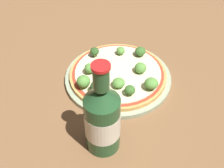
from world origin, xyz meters
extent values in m
plane|color=brown|center=(0.00, 0.00, 0.00)|extent=(3.00, 3.00, 0.00)
cylinder|color=#93A384|center=(0.01, 0.00, 0.01)|extent=(0.27, 0.27, 0.01)
cylinder|color=tan|center=(0.01, 0.00, 0.02)|extent=(0.25, 0.25, 0.01)
cylinder|color=#A83823|center=(0.01, 0.00, 0.02)|extent=(0.23, 0.23, 0.00)
cylinder|color=beige|center=(0.01, 0.00, 0.02)|extent=(0.22, 0.22, 0.00)
cylinder|color=#7A9E5B|center=(-0.03, 0.08, 0.03)|extent=(0.01, 0.01, 0.01)
ellipsoid|color=#386628|center=(-0.03, 0.08, 0.04)|extent=(0.03, 0.03, 0.02)
cylinder|color=#7A9E5B|center=(-0.07, -0.03, 0.03)|extent=(0.01, 0.01, 0.01)
ellipsoid|color=#2D5123|center=(-0.07, -0.03, 0.04)|extent=(0.02, 0.02, 0.02)
cylinder|color=#7A9E5B|center=(0.03, 0.05, 0.03)|extent=(0.01, 0.01, 0.01)
ellipsoid|color=#568E3D|center=(0.03, 0.05, 0.04)|extent=(0.03, 0.03, 0.03)
cylinder|color=#7A9E5B|center=(0.10, 0.05, 0.03)|extent=(0.01, 0.01, 0.01)
ellipsoid|color=#568E3D|center=(0.10, 0.05, 0.04)|extent=(0.03, 0.03, 0.03)
cylinder|color=#7A9E5B|center=(0.06, -0.07, 0.03)|extent=(0.01, 0.01, 0.01)
ellipsoid|color=#2D5123|center=(0.06, -0.07, 0.04)|extent=(0.04, 0.04, 0.03)
cylinder|color=#7A9E5B|center=(-0.01, -0.07, 0.03)|extent=(0.01, 0.01, 0.01)
ellipsoid|color=#568E3D|center=(-0.01, -0.07, 0.04)|extent=(0.03, 0.03, 0.02)
cylinder|color=#7A9E5B|center=(-0.05, 0.03, 0.03)|extent=(0.01, 0.01, 0.01)
ellipsoid|color=#568E3D|center=(-0.05, 0.03, 0.04)|extent=(0.02, 0.02, 0.02)
cylinder|color=#7A9E5B|center=(0.03, -0.10, 0.03)|extent=(0.01, 0.01, 0.01)
ellipsoid|color=#568E3D|center=(0.03, -0.10, 0.04)|extent=(0.03, 0.03, 0.03)
cylinder|color=#7A9E5B|center=(0.06, -0.02, 0.03)|extent=(0.01, 0.01, 0.01)
ellipsoid|color=#568E3D|center=(0.06, -0.02, 0.04)|extent=(0.03, 0.03, 0.02)
cylinder|color=#7A9E5B|center=(0.10, -0.01, 0.03)|extent=(0.01, 0.01, 0.01)
ellipsoid|color=#386628|center=(0.10, -0.01, 0.04)|extent=(0.03, 0.03, 0.02)
cylinder|color=#234C28|center=(0.18, -0.11, 0.07)|extent=(0.07, 0.07, 0.14)
cylinder|color=beige|center=(0.18, -0.11, 0.07)|extent=(0.07, 0.07, 0.06)
cone|color=#234C28|center=(0.18, -0.11, 0.15)|extent=(0.07, 0.07, 0.03)
cylinder|color=#234C28|center=(0.18, -0.11, 0.19)|extent=(0.03, 0.03, 0.05)
cylinder|color=red|center=(0.18, -0.11, 0.22)|extent=(0.03, 0.03, 0.01)
camera|label=1|loc=(0.56, -0.24, 0.55)|focal=50.00mm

